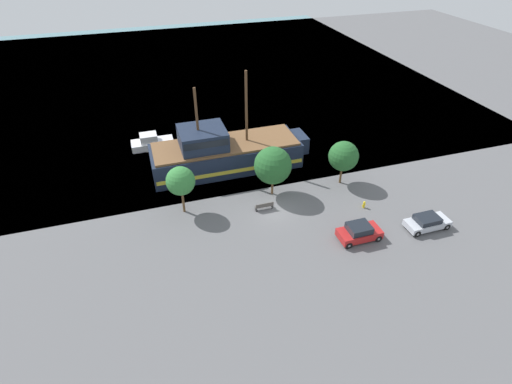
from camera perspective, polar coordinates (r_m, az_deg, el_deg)
The scene contains 11 objects.
ground_plane at distance 40.41m, azimuth 2.53°, elevation -2.65°, with size 160.00×160.00×0.00m, color #5B5B5E.
water_surface at distance 78.70m, azimuth -8.73°, elevation 16.50°, with size 80.00×80.00×0.00m, color slate.
pirate_ship at distance 46.47m, azimuth -4.59°, elevation 5.67°, with size 18.35×5.83×11.21m.
moored_boat_dockside at distance 52.81m, azimuth -14.68°, elevation 6.88°, with size 5.23×2.23×1.87m.
parked_car_curb_front at distance 37.81m, azimuth 14.53°, elevation -5.57°, with size 3.94×1.99×1.60m.
parked_car_curb_mid at distance 41.18m, azimuth 23.26°, elevation -3.98°, with size 4.22×1.88×1.36m.
fire_hydrant at distance 41.96m, azimuth 15.18°, elevation -1.71°, with size 0.42×0.25×0.76m.
bench_promenade_east at distance 40.22m, azimuth 1.20°, elevation -2.02°, with size 1.86×0.45×0.85m.
tree_row_east at distance 38.80m, azimuth -10.73°, elevation 1.54°, with size 2.82×2.82×5.08m.
tree_row_mideast at distance 40.82m, azimuth 2.42°, elevation 3.81°, with size 3.89×3.89×5.47m.
tree_row_midwest at distance 43.71m, azimuth 12.39°, elevation 5.02°, with size 3.22×3.22×4.99m.
Camera 1 is at (-11.28, -29.84, 24.80)m, focal length 28.00 mm.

